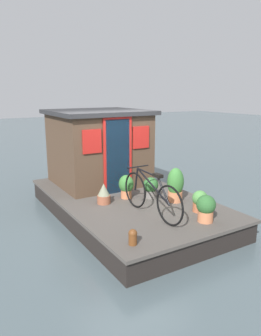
{
  "coord_description": "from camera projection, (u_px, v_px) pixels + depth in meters",
  "views": [
    {
      "loc": [
        -5.97,
        3.47,
        2.75
      ],
      "look_at": [
        -0.2,
        0.0,
        1.15
      ],
      "focal_mm": 34.51,
      "sensor_mm": 36.0,
      "label": 1
    }
  ],
  "objects": [
    {
      "name": "houseboat_deck",
      "position": [
        126.0,
        206.0,
        7.3
      ],
      "size": [
        4.94,
        2.87,
        0.45
      ],
      "color": "#4C4742",
      "rests_on": "ground_plane"
    },
    {
      "name": "potted_plant_ivy",
      "position": [
        175.0,
        185.0,
        6.85
      ],
      "size": [
        0.35,
        0.35,
        0.73
      ],
      "color": "#C6754C",
      "rests_on": "houseboat_deck"
    },
    {
      "name": "houseboat_cabin",
      "position": [
        99.0,
        147.0,
        8.17
      ],
      "size": [
        2.17,
        2.29,
        1.85
      ],
      "color": "#4C3828",
      "rests_on": "houseboat_deck"
    },
    {
      "name": "ground_plane",
      "position": [
        126.0,
        215.0,
        7.35
      ],
      "size": [
        60.0,
        60.0,
        0.0
      ],
      "primitive_type": "plane",
      "color": "#4C5B60"
    },
    {
      "name": "mooring_bollard",
      "position": [
        133.0,
        237.0,
        4.94
      ],
      "size": [
        0.14,
        0.14,
        0.25
      ],
      "color": "brown",
      "rests_on": "houseboat_deck"
    },
    {
      "name": "potted_plant_thyme",
      "position": [
        206.0,
        208.0,
        5.79
      ],
      "size": [
        0.35,
        0.35,
        0.5
      ],
      "color": "#C6754C",
      "rests_on": "houseboat_deck"
    },
    {
      "name": "potted_plant_rosemary",
      "position": [
        126.0,
        186.0,
        7.09
      ],
      "size": [
        0.33,
        0.33,
        0.52
      ],
      "color": "#C6754C",
      "rests_on": "houseboat_deck"
    },
    {
      "name": "potted_plant_geranium",
      "position": [
        200.0,
        201.0,
        6.3
      ],
      "size": [
        0.3,
        0.3,
        0.42
      ],
      "color": "#B2603D",
      "rests_on": "houseboat_deck"
    },
    {
      "name": "bicycle",
      "position": [
        151.0,
        195.0,
        6.05
      ],
      "size": [
        1.82,
        0.5,
        0.87
      ],
      "color": "black",
      "rests_on": "houseboat_deck"
    },
    {
      "name": "potted_plant_succulent",
      "position": [
        151.0,
        187.0,
        7.13
      ],
      "size": [
        0.34,
        0.34,
        0.46
      ],
      "color": "slate",
      "rests_on": "houseboat_deck"
    },
    {
      "name": "potted_plant_basil",
      "position": [
        104.0,
        194.0,
        6.76
      ],
      "size": [
        0.28,
        0.28,
        0.44
      ],
      "color": "#935138",
      "rests_on": "houseboat_deck"
    }
  ]
}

